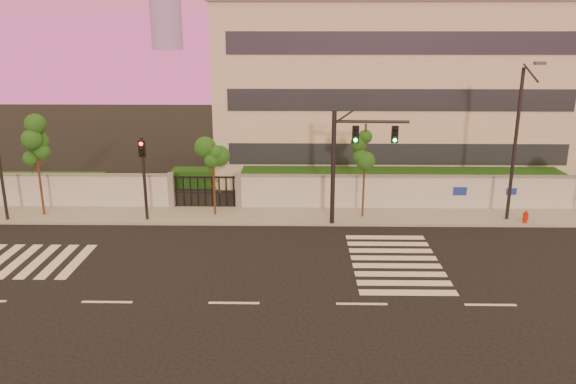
{
  "coord_description": "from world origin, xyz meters",
  "views": [
    {
      "loc": [
        2.43,
        -19.83,
        10.31
      ],
      "look_at": [
        2.02,
        6.0,
        2.8
      ],
      "focal_mm": 35.0,
      "sensor_mm": 36.0,
      "label": 1
    }
  ],
  "objects": [
    {
      "name": "ground",
      "position": [
        0.0,
        0.0,
        0.0
      ],
      "size": [
        120.0,
        120.0,
        0.0
      ],
      "primitive_type": "plane",
      "color": "black",
      "rests_on": "ground"
    },
    {
      "name": "sidewalk",
      "position": [
        0.0,
        10.5,
        0.07
      ],
      "size": [
        60.0,
        3.0,
        0.15
      ],
      "primitive_type": "cube",
      "color": "gray",
      "rests_on": "ground"
    },
    {
      "name": "perimeter_wall",
      "position": [
        0.1,
        12.0,
        1.07
      ],
      "size": [
        60.0,
        0.36,
        2.2
      ],
      "color": "#AAADB1",
      "rests_on": "ground"
    },
    {
      "name": "hedge_row",
      "position": [
        1.17,
        14.74,
        0.82
      ],
      "size": [
        41.0,
        4.25,
        1.8
      ],
      "color": "#133811",
      "rests_on": "ground"
    },
    {
      "name": "institutional_building",
      "position": [
        9.0,
        21.99,
        6.16
      ],
      "size": [
        24.4,
        12.4,
        12.25
      ],
      "color": "beige",
      "rests_on": "ground"
    },
    {
      "name": "road_markings",
      "position": [
        -1.58,
        3.76,
        0.01
      ],
      "size": [
        57.0,
        7.62,
        0.02
      ],
      "color": "silver",
      "rests_on": "ground"
    },
    {
      "name": "street_tree_c",
      "position": [
        -11.97,
        10.38,
        4.37
      ],
      "size": [
        1.62,
        1.29,
        5.94
      ],
      "color": "#382314",
      "rests_on": "ground"
    },
    {
      "name": "street_tree_d",
      "position": [
        -2.2,
        10.54,
        3.09
      ],
      "size": [
        1.58,
        1.25,
        4.19
      ],
      "color": "#382314",
      "rests_on": "ground"
    },
    {
      "name": "street_tree_e",
      "position": [
        6.19,
        10.33,
        3.97
      ],
      "size": [
        1.44,
        1.15,
        5.41
      ],
      "color": "#382314",
      "rests_on": "ground"
    },
    {
      "name": "traffic_signal_main",
      "position": [
        5.17,
        9.12,
        4.0
      ],
      "size": [
        4.0,
        0.4,
        6.33
      ],
      "rotation": [
        0.0,
        0.0,
        -0.03
      ],
      "color": "black",
      "rests_on": "ground"
    },
    {
      "name": "traffic_signal_secondary",
      "position": [
        -5.88,
        9.59,
        3.05
      ],
      "size": [
        0.37,
        0.35,
        4.8
      ],
      "rotation": [
        0.0,
        0.0,
        0.02
      ],
      "color": "black",
      "rests_on": "ground"
    },
    {
      "name": "streetlight_east",
      "position": [
        14.17,
        9.8,
        4.76
      ],
      "size": [
        0.53,
        2.12,
        8.82
      ],
      "color": "black",
      "rests_on": "ground"
    },
    {
      "name": "fire_hydrant",
      "position": [
        14.93,
        9.33,
        0.41
      ],
      "size": [
        0.31,
        0.31,
        0.83
      ],
      "rotation": [
        0.0,
        0.0,
        0.03
      ],
      "color": "#AD1E0B",
      "rests_on": "ground"
    }
  ]
}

